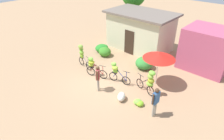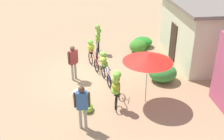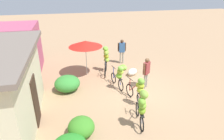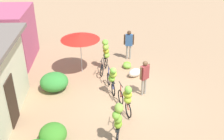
{
  "view_description": "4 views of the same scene",
  "coord_description": "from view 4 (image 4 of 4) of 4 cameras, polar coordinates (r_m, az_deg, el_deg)",
  "views": [
    {
      "loc": [
        7.39,
        -7.39,
        7.3
      ],
      "look_at": [
        0.14,
        0.82,
        0.77
      ],
      "focal_mm": 31.4,
      "sensor_mm": 36.0,
      "label": 1
    },
    {
      "loc": [
        12.07,
        -0.19,
        6.4
      ],
      "look_at": [
        1.14,
        1.13,
        0.84
      ],
      "focal_mm": 44.35,
      "sensor_mm": 36.0,
      "label": 2
    },
    {
      "loc": [
        -8.67,
        3.3,
        5.31
      ],
      "look_at": [
        0.22,
        1.29,
        1.25
      ],
      "focal_mm": 31.75,
      "sensor_mm": 36.0,
      "label": 3
    },
    {
      "loc": [
        -10.26,
        1.35,
        7.08
      ],
      "look_at": [
        0.51,
        0.86,
        1.17
      ],
      "focal_mm": 43.83,
      "sensor_mm": 36.0,
      "label": 4
    }
  ],
  "objects": [
    {
      "name": "shop_pink",
      "position": [
        16.24,
        -21.39,
        6.53
      ],
      "size": [
        3.2,
        2.8,
        2.96
      ],
      "primitive_type": "cube",
      "color": "#B24C6C",
      "rests_on": "ground"
    },
    {
      "name": "ground_plane",
      "position": [
        12.54,
        4.05,
        -5.76
      ],
      "size": [
        60.0,
        60.0,
        0.0
      ],
      "primitive_type": "plane",
      "color": "tan"
    },
    {
      "name": "bicycle_by_shop",
      "position": [
        14.4,
        -1.38,
        3.65
      ],
      "size": [
        1.54,
        0.56,
        1.66
      ],
      "color": "black",
      "rests_on": "ground"
    },
    {
      "name": "bicycle_near_pile",
      "position": [
        11.08,
        3.06,
        -5.72
      ],
      "size": [
        1.59,
        0.55,
        1.42
      ],
      "color": "black",
      "rests_on": "ground"
    },
    {
      "name": "bicycle_leftmost",
      "position": [
        9.69,
        1.29,
        -10.29
      ],
      "size": [
        1.58,
        0.44,
        1.71
      ],
      "color": "black",
      "rests_on": "ground"
    },
    {
      "name": "banana_pile_on_ground",
      "position": [
        14.96,
        3.16,
        1.04
      ],
      "size": [
        0.72,
        0.63,
        0.3
      ],
      "color": "#7EC540",
      "rests_on": "ground"
    },
    {
      "name": "produce_sack",
      "position": [
        14.08,
        4.77,
        -0.56
      ],
      "size": [
        0.73,
        0.83,
        0.44
      ],
      "primitive_type": "ellipsoid",
      "rotation": [
        0.0,
        0.0,
        2.1
      ],
      "color": "silver",
      "rests_on": "ground"
    },
    {
      "name": "person_bystander",
      "position": [
        12.27,
        6.81,
        -0.9
      ],
      "size": [
        0.4,
        0.47,
        1.72
      ],
      "color": "gray",
      "rests_on": "ground"
    },
    {
      "name": "hedge_bush_front_right",
      "position": [
        10.26,
        -12.22,
        -12.96
      ],
      "size": [
        1.04,
        1.0,
        0.73
      ],
      "primitive_type": "ellipsoid",
      "color": "#3C8526",
      "rests_on": "ground"
    },
    {
      "name": "person_vendor",
      "position": [
        15.54,
        3.54,
        5.89
      ],
      "size": [
        0.23,
        0.58,
        1.73
      ],
      "color": "gray",
      "rests_on": "ground"
    },
    {
      "name": "market_umbrella",
      "position": [
        13.81,
        -6.67,
        7.02
      ],
      "size": [
        1.98,
        1.98,
        2.2
      ],
      "color": "beige",
      "rests_on": "ground"
    },
    {
      "name": "bicycle_center_loaded",
      "position": [
        12.44,
        0.03,
        -1.54
      ],
      "size": [
        1.56,
        0.47,
        1.39
      ],
      "color": "black",
      "rests_on": "ground"
    },
    {
      "name": "hedge_bush_mid",
      "position": [
        13.15,
        -11.96,
        -2.43
      ],
      "size": [
        1.28,
        1.33,
        0.84
      ],
      "primitive_type": "ellipsoid",
      "color": "#368936",
      "rests_on": "ground"
    }
  ]
}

